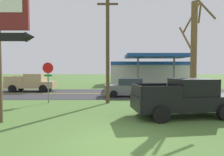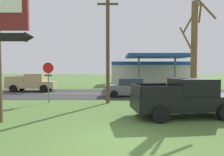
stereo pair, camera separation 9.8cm
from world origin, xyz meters
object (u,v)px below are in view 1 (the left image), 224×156
gas_station (148,72)px  pickup_black_parked_on_lawn (185,98)px  car_grey_near_lane (128,87)px  stop_sign (48,75)px  pickup_tan_on_road (32,83)px  bare_tree (194,51)px  utility_pole (108,41)px

gas_station → pickup_black_parked_on_lawn: gas_station is taller
car_grey_near_lane → gas_station: bearing=72.2°
gas_station → car_grey_near_lane: bearing=-107.8°
stop_sign → gas_station: (10.57, 16.98, -0.08)m
stop_sign → pickup_tan_on_road: size_ratio=0.57×
bare_tree → pickup_black_parked_on_lawn: bare_tree is taller
utility_pole → pickup_black_parked_on_lawn: 6.70m
utility_pole → stop_sign: bearing=178.5°
bare_tree → pickup_tan_on_road: 16.79m
stop_sign → bare_tree: bare_tree is taller
utility_pole → gas_station: 18.37m
bare_tree → car_grey_near_lane: (-3.92, 4.46, -2.84)m
pickup_black_parked_on_lawn → pickup_tan_on_road: size_ratio=1.04×
car_grey_near_lane → stop_sign: bearing=-152.1°
utility_pole → car_grey_near_lane: (1.82, 3.38, -3.63)m
bare_tree → gas_station: 18.27m
bare_tree → car_grey_near_lane: 6.58m
pickup_tan_on_road → car_grey_near_lane: (10.33, -4.00, -0.13)m
utility_pole → pickup_black_parked_on_lawn: (4.04, -4.04, -3.49)m
stop_sign → pickup_tan_on_road: bearing=119.8°
gas_station → pickup_tan_on_road: gas_station is taller
stop_sign → pickup_tan_on_road: 8.44m
pickup_black_parked_on_lawn → car_grey_near_lane: bearing=106.7°
gas_station → stop_sign: bearing=-121.9°
bare_tree → car_grey_near_lane: size_ratio=1.72×
gas_station → pickup_black_parked_on_lawn: (-2.19, -21.14, -0.98)m
stop_sign → car_grey_near_lane: (6.17, 3.26, -1.20)m
stop_sign → gas_station: bearing=58.1°
bare_tree → gas_station: (0.49, 18.18, -1.73)m
utility_pole → car_grey_near_lane: 5.28m
stop_sign → gas_station: size_ratio=0.25×
pickup_black_parked_on_lawn → pickup_tan_on_road: (-12.55, 11.41, 0.00)m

